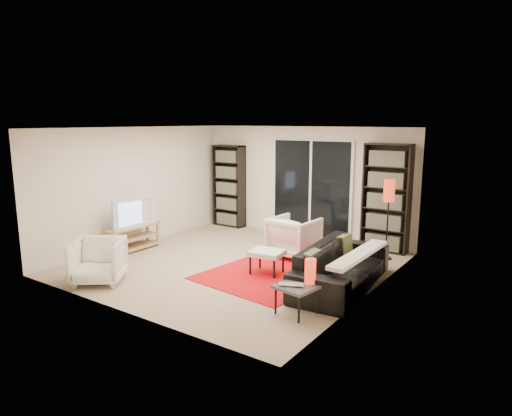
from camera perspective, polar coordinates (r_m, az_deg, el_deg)
The scene contains 20 objects.
floor at distance 8.23m, azimuth -2.64°, elevation -6.99°, with size 5.00×5.00×0.00m, color tan.
wall_back at distance 10.03m, azimuth 6.00°, elevation 3.24°, with size 5.00×0.02×2.40m, color white.
wall_front at distance 6.19m, azimuth -16.91°, elevation -1.97°, with size 5.00×0.02×2.40m, color white.
wall_left at distance 9.66m, azimuth -14.61°, elevation 2.65°, with size 0.02×5.00×2.40m, color white.
wall_right at distance 6.75m, azimuth 14.40°, elevation -0.79°, with size 0.02×5.00×2.40m, color white.
ceiling at distance 7.84m, azimuth -2.79°, elevation 9.96°, with size 5.00×5.00×0.02m, color white.
sliding_door at distance 9.92m, azimuth 6.89°, elevation 2.26°, with size 1.92×0.08×2.16m.
bookshelf_left at distance 10.98m, azimuth -3.41°, elevation 2.76°, with size 0.80×0.30×1.95m.
bookshelf_right at distance 9.14m, azimuth 15.96°, elevation 1.18°, with size 0.90×0.30×2.10m.
tv_stand at distance 9.31m, azimuth -15.22°, elevation -3.57°, with size 0.37×1.16×0.50m.
tv at distance 9.18m, azimuth -15.30°, elevation -0.46°, with size 0.97×0.13×0.56m, color black.
rug at distance 7.83m, azimuth 2.66°, elevation -7.90°, with size 1.86×2.52×0.01m, color red.
sofa at distance 7.18m, azimuth 10.67°, elevation -7.11°, with size 2.28×0.89×0.66m, color black.
armchair_back at distance 8.62m, azimuth 4.75°, elevation -3.59°, with size 0.80×0.83×0.75m, color white.
armchair_front at distance 7.64m, azimuth -19.12°, elevation -6.27°, with size 0.75×0.77×0.70m, color white.
ottoman at distance 7.62m, azimuth 1.36°, elevation -5.75°, with size 0.60×0.51×0.40m.
side_table at distance 6.11m, azimuth 5.15°, elevation -9.96°, with size 0.57×0.57×0.40m.
laptop at distance 6.02m, azimuth 4.36°, elevation -9.71°, with size 0.33×0.21×0.03m, color silver.
table_lamp at distance 6.12m, azimuth 6.80°, elevation -7.85°, with size 0.15×0.15×0.34m, color red.
floor_lamp at distance 8.59m, azimuth 16.27°, elevation 1.19°, with size 0.22×0.22×1.48m.
Camera 1 is at (4.76, -6.22, 2.53)m, focal length 32.00 mm.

